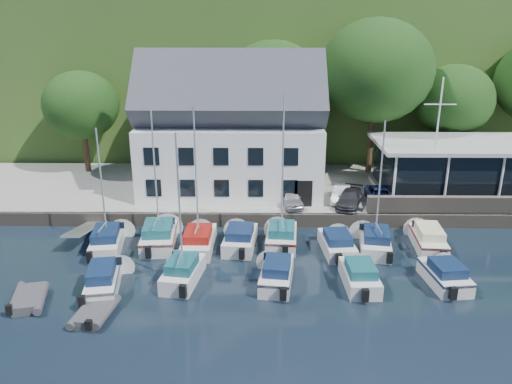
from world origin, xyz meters
TOP-DOWN VIEW (x-y plane):
  - ground at (0.00, 0.00)m, footprint 180.00×180.00m
  - quay at (0.00, 17.50)m, footprint 60.00×13.00m
  - quay_face at (0.00, 11.00)m, footprint 60.00×0.30m
  - hillside at (0.00, 62.00)m, footprint 160.00×75.00m
  - field_patch at (8.00, 70.00)m, footprint 50.00×30.00m
  - harbor_building at (-7.00, 16.50)m, footprint 14.40×8.20m
  - club_pavilion at (11.00, 16.00)m, footprint 13.20×7.20m
  - seawall at (12.00, 11.40)m, footprint 18.00×0.50m
  - gangway at (-16.50, 9.00)m, footprint 1.20×6.00m
  - car_silver at (-2.42, 12.75)m, footprint 2.01×3.67m
  - car_white at (1.49, 13.73)m, footprint 2.07×3.62m
  - car_dgrey at (1.96, 12.73)m, footprint 2.78×4.25m
  - car_blue at (4.36, 13.37)m, footprint 1.56×3.62m
  - flagpole at (7.95, 13.08)m, footprint 2.24×0.20m
  - tree_0 at (-20.43, 21.40)m, footprint 6.58×6.58m
  - tree_1 at (-11.62, 22.48)m, footprint 6.98×6.98m
  - tree_2 at (-3.64, 22.20)m, footprint 8.45×8.45m
  - tree_3 at (5.13, 21.54)m, footprint 9.78×9.78m
  - tree_4 at (12.32, 22.24)m, footprint 6.96×6.96m
  - boat_r1_0 at (-14.56, 7.31)m, footprint 2.90×6.73m
  - boat_r1_1 at (-11.31, 7.94)m, footprint 2.81×6.61m
  - boat_r1_2 at (-8.64, 7.35)m, footprint 2.16×6.39m
  - boat_r1_3 at (-5.96, 7.61)m, footprint 2.60×5.86m
  - boat_r1_4 at (-3.25, 7.93)m, footprint 2.52×5.64m
  - boat_r1_5 at (0.27, 7.02)m, footprint 2.44×5.70m
  - boat_r1_6 at (2.77, 7.33)m, footprint 2.99×6.38m
  - boat_r1_7 at (6.30, 7.86)m, footprint 2.38×6.69m
  - boat_r2_0 at (-13.24, 2.13)m, footprint 2.73×6.43m
  - boat_r2_1 at (-9.00, 2.98)m, footprint 2.64×5.66m
  - boat_r2_2 at (-3.69, 2.92)m, footprint 2.55×5.95m
  - boat_r2_3 at (0.92, 2.72)m, footprint 2.08×5.42m
  - boat_r2_4 at (5.71, 2.85)m, footprint 2.54×5.25m
  - dinghy_0 at (-16.74, 0.59)m, footprint 2.52×3.38m
  - dinghy_1 at (-12.88, -0.66)m, footprint 2.07×3.08m

SIDE VIEW (x-z plane):
  - ground at x=0.00m, z-range 0.00..0.00m
  - gangway at x=-16.50m, z-range -0.70..0.70m
  - dinghy_1 at x=-12.88m, z-range 0.00..0.67m
  - dinghy_0 at x=-16.74m, z-range 0.00..0.70m
  - quay at x=0.00m, z-range 0.00..1.00m
  - quay_face at x=0.00m, z-range 0.00..1.00m
  - boat_r1_5 at x=0.27m, z-range 0.00..1.36m
  - boat_r2_3 at x=0.92m, z-range 0.00..1.42m
  - boat_r2_4 at x=5.71m, z-range 0.00..1.43m
  - boat_r1_7 at x=6.30m, z-range 0.00..1.45m
  - boat_r1_3 at x=-5.96m, z-range 0.00..1.46m
  - boat_r2_2 at x=-3.69m, z-range 0.00..1.47m
  - boat_r2_0 at x=-13.24m, z-range 0.00..1.49m
  - car_white at x=1.49m, z-range 1.00..2.13m
  - car_dgrey at x=1.96m, z-range 1.00..2.14m
  - car_silver at x=-2.42m, z-range 1.00..2.18m
  - seawall at x=12.00m, z-range 1.00..2.20m
  - car_blue at x=4.36m, z-range 1.00..2.22m
  - club_pavilion at x=11.00m, z-range 1.00..5.10m
  - boat_r1_2 at x=-8.64m, z-range 0.00..8.58m
  - boat_r1_0 at x=-14.56m, z-range 0.00..8.88m
  - boat_r1_6 at x=2.77m, z-range 0.00..8.92m
  - boat_r1_4 at x=-3.25m, z-range 0.00..9.19m
  - boat_r2_1 at x=-9.00m, z-range 0.00..9.22m
  - boat_r1_1 at x=-11.31m, z-range 0.00..9.60m
  - harbor_building at x=-7.00m, z-range 1.00..9.70m
  - tree_0 at x=-20.43m, z-range 1.00..9.99m
  - flagpole at x=7.95m, z-range 1.00..10.34m
  - tree_4 at x=12.32m, z-range 1.00..10.52m
  - tree_1 at x=-11.62m, z-range 1.00..10.54m
  - tree_2 at x=-3.64m, z-range 1.00..12.55m
  - tree_3 at x=5.13m, z-range 1.00..14.37m
  - hillside at x=0.00m, z-range 0.00..16.00m
  - field_patch at x=8.00m, z-range 16.00..16.30m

